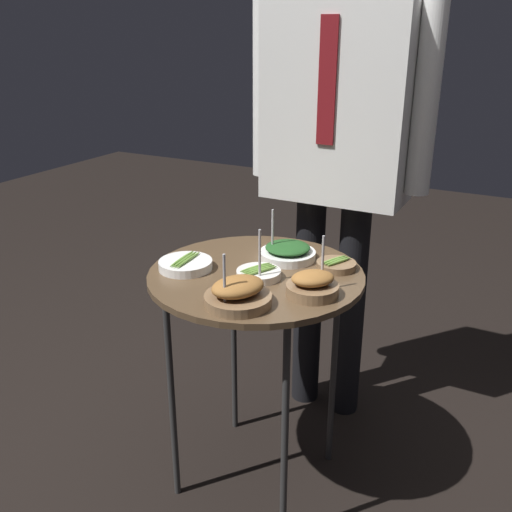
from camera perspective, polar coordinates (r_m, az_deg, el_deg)
name	(u,v)px	position (r m, az deg, el deg)	size (l,w,h in m)	color
ground_plane	(256,474)	(2.04, 0.00, -20.98)	(8.00, 8.00, 0.00)	black
serving_cart	(256,292)	(1.66, 0.00, -3.58)	(0.62, 0.62, 0.74)	brown
bowl_asparagus_center	(186,264)	(1.66, -7.06, -0.84)	(0.16, 0.16, 0.03)	white
bowl_spinach_front_center	(288,252)	(1.72, 3.18, 0.41)	(0.17, 0.17, 0.15)	white
bowl_roast_front_right	(313,285)	(1.49, 5.68, -2.91)	(0.14, 0.14, 0.15)	brown
bowl_asparagus_front_left	(259,273)	(1.59, 0.27, -1.74)	(0.13, 0.13, 0.15)	silver
bowl_roast_back_left	(238,294)	(1.43, -1.83, -3.77)	(0.17, 0.17, 0.15)	brown
bowl_asparagus_mid_left	(336,265)	(1.67, 8.03, -0.89)	(0.12, 0.12, 0.03)	brown
waiter_figure	(338,128)	(1.94, 8.21, 12.52)	(0.63, 0.24, 1.70)	black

